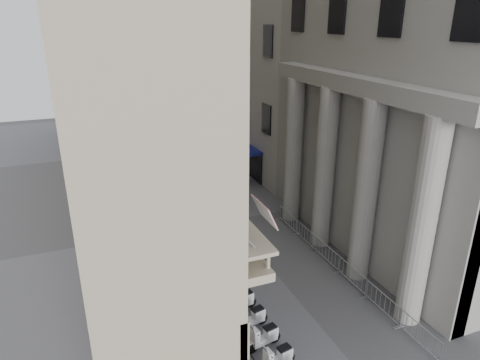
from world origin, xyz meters
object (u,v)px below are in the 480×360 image
object	(u,v)px
security_tent	(166,154)
street_lamp	(152,126)
info_kiosk	(185,240)
pedestrian_a	(198,181)
pedestrian_b	(231,176)

from	to	relation	value
security_tent	street_lamp	world-z (taller)	street_lamp
info_kiosk	pedestrian_a	size ratio (longest dim) A/B	0.96
security_tent	info_kiosk	bearing A→B (deg)	-97.72
street_lamp	pedestrian_b	world-z (taller)	street_lamp
security_tent	street_lamp	xyz separation A→B (m)	(-1.29, -1.41, 2.84)
street_lamp	info_kiosk	size ratio (longest dim) A/B	5.04
security_tent	pedestrian_b	world-z (taller)	security_tent
security_tent	info_kiosk	distance (m)	12.60
info_kiosk	security_tent	bearing A→B (deg)	70.49
street_lamp	info_kiosk	distance (m)	11.90
pedestrian_a	pedestrian_b	xyz separation A→B (m)	(2.97, 0.20, -0.01)
street_lamp	pedestrian_a	xyz separation A→B (m)	(3.24, -1.48, -4.59)
security_tent	info_kiosk	world-z (taller)	security_tent
security_tent	pedestrian_a	world-z (taller)	security_tent
street_lamp	pedestrian_a	world-z (taller)	street_lamp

